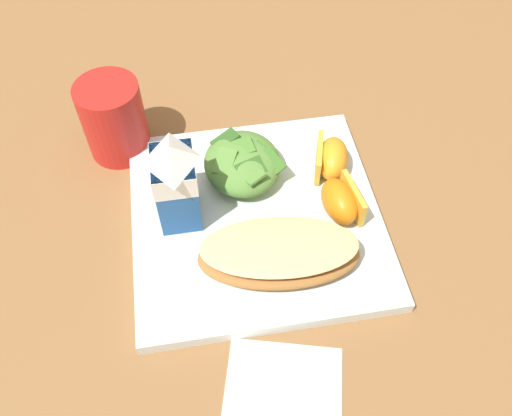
{
  "coord_description": "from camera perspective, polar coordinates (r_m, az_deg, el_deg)",
  "views": [
    {
      "loc": [
        -0.36,
        0.06,
        0.51
      ],
      "look_at": [
        0.0,
        0.0,
        0.03
      ],
      "focal_mm": 37.77,
      "sensor_mm": 36.0,
      "label": 1
    }
  ],
  "objects": [
    {
      "name": "drinking_red_cup",
      "position": [
        0.69,
        -14.82,
        9.06
      ],
      "size": [
        0.08,
        0.08,
        0.1
      ],
      "primitive_type": "cylinder",
      "color": "red",
      "rests_on": "ground"
    },
    {
      "name": "white_plate",
      "position": [
        0.62,
        -0.0,
        -1.0
      ],
      "size": [
        0.28,
        0.28,
        0.02
      ],
      "primitive_type": "cube",
      "color": "silver",
      "rests_on": "ground"
    },
    {
      "name": "ground",
      "position": [
        0.62,
        -0.0,
        -1.42
      ],
      "size": [
        3.0,
        3.0,
        0.0
      ],
      "primitive_type": "plane",
      "color": "olive"
    },
    {
      "name": "cheesy_pizza_bread",
      "position": [
        0.56,
        2.46,
        -4.85
      ],
      "size": [
        0.1,
        0.18,
        0.04
      ],
      "color": "#A87038",
      "rests_on": "white_plate"
    },
    {
      "name": "green_salad_pile",
      "position": [
        0.63,
        -1.44,
        4.79
      ],
      "size": [
        0.1,
        0.09,
        0.04
      ],
      "color": "#5B8E3D",
      "rests_on": "white_plate"
    },
    {
      "name": "milk_carton",
      "position": [
        0.57,
        -8.55,
        2.97
      ],
      "size": [
        0.06,
        0.05,
        0.11
      ],
      "color": "#23569E",
      "rests_on": "white_plate"
    },
    {
      "name": "orange_wedge_front",
      "position": [
        0.6,
        8.96,
        0.75
      ],
      "size": [
        0.06,
        0.05,
        0.04
      ],
      "color": "orange",
      "rests_on": "white_plate"
    },
    {
      "name": "orange_wedge_middle",
      "position": [
        0.64,
        7.95,
        5.23
      ],
      "size": [
        0.07,
        0.05,
        0.04
      ],
      "color": "orange",
      "rests_on": "white_plate"
    },
    {
      "name": "paper_napkin",
      "position": [
        0.53,
        2.84,
        -19.57
      ],
      "size": [
        0.13,
        0.13,
        0.0
      ],
      "primitive_type": "cube",
      "rotation": [
        0.0,
        0.0,
        -0.27
      ],
      "color": "white",
      "rests_on": "ground"
    }
  ]
}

